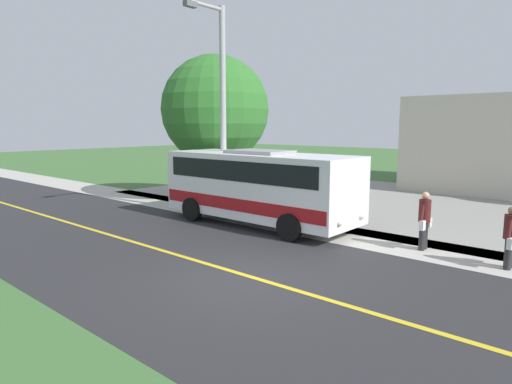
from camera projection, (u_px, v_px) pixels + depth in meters
ground_plane at (252, 278)px, 10.59m from camera, size 120.00×120.00×0.00m
road_surface at (252, 277)px, 10.59m from camera, size 8.00×100.00×0.01m
sidewalk at (357, 237)px, 14.48m from camera, size 2.40×100.00×0.01m
parking_lot_surface at (509, 216)px, 17.91m from camera, size 14.00×36.00×0.01m
road_centre_line at (252, 277)px, 10.59m from camera, size 0.16×100.00×0.00m
shuttle_bus_front at (260, 184)px, 16.16m from camera, size 2.77×7.62×2.74m
pedestrian_with_bags at (511, 236)px, 11.13m from camera, size 0.72×0.34×1.62m
pedestrian_waiting at (424, 219)px, 12.86m from camera, size 0.72×0.34×1.72m
street_light_pole at (221, 103)px, 17.44m from camera, size 1.97×0.24×8.20m
tree_curbside at (215, 110)px, 21.25m from camera, size 5.20×5.20×6.99m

